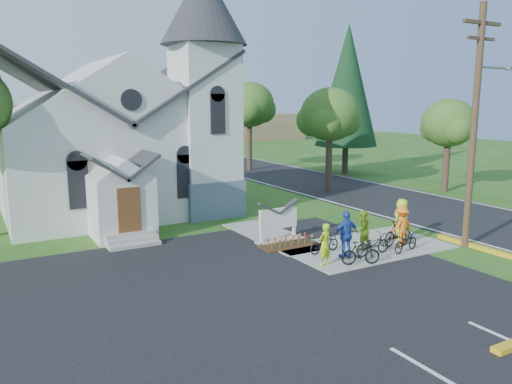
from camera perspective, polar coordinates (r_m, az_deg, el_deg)
ground at (r=20.54m, az=10.23°, el=-7.23°), size 120.00×120.00×0.00m
parking_lot at (r=15.38m, az=-5.53°, el=-13.22°), size 20.00×16.00×0.02m
road at (r=38.05m, az=7.22°, el=1.02°), size 8.00×90.00×0.02m
sidewalk at (r=21.85m, az=12.41°, el=-6.16°), size 7.00×4.00×0.05m
church at (r=28.32m, az=-15.23°, el=8.19°), size 12.35×12.00×13.00m
church_sign at (r=22.06m, az=2.55°, el=-3.07°), size 2.20×0.40×1.70m
flower_bed at (r=21.59m, az=3.82°, el=-6.11°), size 2.60×1.10×0.07m
utility_pole at (r=22.54m, az=23.80°, el=7.60°), size 3.45×0.28×10.00m
tree_road_near at (r=34.28m, az=8.45°, el=8.69°), size 4.00×4.00×7.05m
tree_road_mid at (r=44.55m, az=-0.76°, el=9.91°), size 4.40×4.40×7.80m
tree_road_far at (r=36.39m, az=21.18°, el=7.30°), size 3.60×3.60×6.30m
conifer at (r=43.04m, az=10.41°, el=11.87°), size 5.20×5.20×12.40m
distant_hills at (r=73.11m, az=-17.34°, el=6.81°), size 61.00×10.00×5.60m
cyclist_0 at (r=18.99m, az=7.86°, el=-5.94°), size 0.66×0.50×1.61m
bike_0 at (r=20.60m, az=7.81°, el=-5.80°), size 1.57×0.69×0.80m
cyclist_1 at (r=21.25m, az=11.99°, el=-4.24°), size 0.82×0.65×1.65m
bike_1 at (r=19.34m, az=11.88°, el=-6.84°), size 1.57×0.94×0.91m
cyclist_2 at (r=19.92m, az=10.28°, el=-4.81°), size 1.16×0.59×1.89m
bike_2 at (r=20.65m, az=13.21°, el=-5.81°), size 1.71×0.63×0.89m
cyclist_3 at (r=22.23m, az=16.29°, el=-3.71°), size 1.14×0.70×1.71m
bike_3 at (r=22.26m, az=15.88°, el=-4.49°), size 1.88×0.79×1.09m
cyclist_4 at (r=23.14m, az=16.29°, el=-2.99°), size 0.96×0.68×1.84m
bike_4 at (r=21.42m, az=16.74°, el=-5.47°), size 1.66×0.88×0.83m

